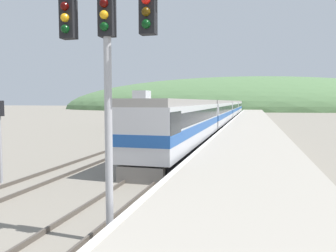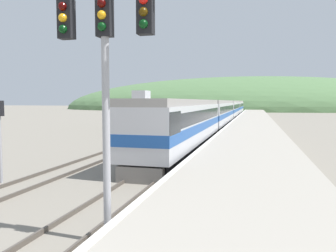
{
  "view_description": "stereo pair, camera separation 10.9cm",
  "coord_description": "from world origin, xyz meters",
  "px_view_note": "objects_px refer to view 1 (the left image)",
  "views": [
    {
      "loc": [
        4.98,
        -2.96,
        3.78
      ],
      "look_at": [
        0.08,
        15.8,
        2.31
      ],
      "focal_mm": 35.0,
      "sensor_mm": 36.0,
      "label": 1
    },
    {
      "loc": [
        5.09,
        -2.93,
        3.78
      ],
      "look_at": [
        0.08,
        15.8,
        2.31
      ],
      "focal_mm": 35.0,
      "sensor_mm": 36.0,
      "label": 2
    }
  ],
  "objects_px": {
    "express_train_lead_car": "(183,124)",
    "siding_train": "(187,114)",
    "carriage_fourth": "(235,107)",
    "signal_mast_main": "(107,50)",
    "carriage_third": "(229,109)",
    "carriage_second": "(216,113)"
  },
  "relations": [
    {
      "from": "carriage_third",
      "to": "siding_train",
      "type": "bearing_deg",
      "value": -103.39
    },
    {
      "from": "express_train_lead_car",
      "to": "siding_train",
      "type": "bearing_deg",
      "value": 100.56
    },
    {
      "from": "carriage_second",
      "to": "siding_train",
      "type": "height_order",
      "value": "carriage_second"
    },
    {
      "from": "carriage_fourth",
      "to": "signal_mast_main",
      "type": "relative_size",
      "value": 3.07
    },
    {
      "from": "carriage_fourth",
      "to": "siding_train",
      "type": "distance_m",
      "value": 44.25
    },
    {
      "from": "express_train_lead_car",
      "to": "carriage_third",
      "type": "bearing_deg",
      "value": 90.0
    },
    {
      "from": "siding_train",
      "to": "signal_mast_main",
      "type": "height_order",
      "value": "signal_mast_main"
    },
    {
      "from": "carriage_third",
      "to": "siding_train",
      "type": "xyz_separation_m",
      "value": [
        -4.82,
        -20.25,
        -0.29
      ]
    },
    {
      "from": "carriage_second",
      "to": "siding_train",
      "type": "distance_m",
      "value": 5.95
    },
    {
      "from": "carriage_second",
      "to": "carriage_third",
      "type": "bearing_deg",
      "value": 90.0
    },
    {
      "from": "carriage_third",
      "to": "siding_train",
      "type": "height_order",
      "value": "carriage_third"
    },
    {
      "from": "express_train_lead_car",
      "to": "carriage_second",
      "type": "distance_m",
      "value": 22.36
    },
    {
      "from": "carriage_second",
      "to": "carriage_third",
      "type": "height_order",
      "value": "same"
    },
    {
      "from": "siding_train",
      "to": "carriage_third",
      "type": "bearing_deg",
      "value": 76.61
    },
    {
      "from": "carriage_fourth",
      "to": "signal_mast_main",
      "type": "bearing_deg",
      "value": -89.11
    },
    {
      "from": "express_train_lead_car",
      "to": "carriage_third",
      "type": "relative_size",
      "value": 0.86
    },
    {
      "from": "express_train_lead_car",
      "to": "carriage_fourth",
      "type": "distance_m",
      "value": 69.83
    },
    {
      "from": "express_train_lead_car",
      "to": "signal_mast_main",
      "type": "height_order",
      "value": "signal_mast_main"
    },
    {
      "from": "express_train_lead_car",
      "to": "carriage_fourth",
      "type": "height_order",
      "value": "express_train_lead_car"
    },
    {
      "from": "carriage_second",
      "to": "siding_train",
      "type": "xyz_separation_m",
      "value": [
        -4.82,
        3.48,
        -0.29
      ]
    },
    {
      "from": "signal_mast_main",
      "to": "carriage_third",
      "type": "bearing_deg",
      "value": 91.24
    },
    {
      "from": "carriage_second",
      "to": "signal_mast_main",
      "type": "height_order",
      "value": "signal_mast_main"
    }
  ]
}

